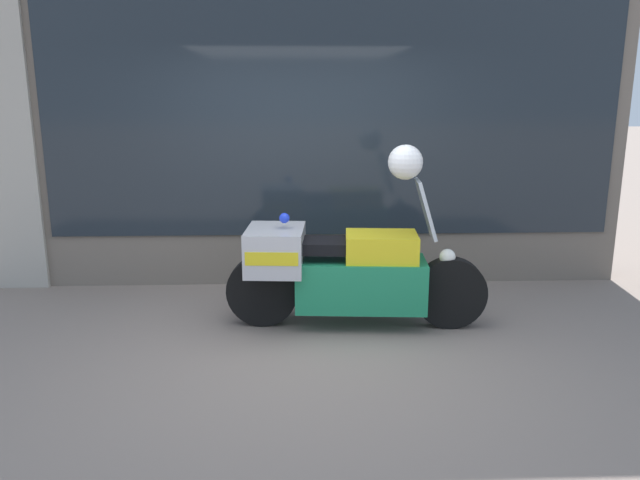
# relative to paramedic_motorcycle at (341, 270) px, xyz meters

# --- Properties ---
(ground_plane) EXTENTS (60.00, 60.00, 0.00)m
(ground_plane) POSITION_rel_paramedic_motorcycle_xyz_m (-0.36, -0.56, -0.51)
(ground_plane) COLOR gray
(shop_building) EXTENTS (6.88, 0.55, 4.17)m
(shop_building) POSITION_rel_paramedic_motorcycle_xyz_m (-0.74, 1.44, 1.58)
(shop_building) COLOR #6B6056
(shop_building) RESTS_ON ground
(window_display) EXTENTS (5.66, 0.30, 1.89)m
(window_display) POSITION_rel_paramedic_motorcycle_xyz_m (-0.05, 1.47, -0.06)
(window_display) COLOR slate
(window_display) RESTS_ON ground
(paramedic_motorcycle) EXTENTS (2.29, 0.67, 1.31)m
(paramedic_motorcycle) POSITION_rel_paramedic_motorcycle_xyz_m (0.00, 0.00, 0.00)
(paramedic_motorcycle) COLOR black
(paramedic_motorcycle) RESTS_ON ground
(white_helmet) EXTENTS (0.29, 0.29, 0.29)m
(white_helmet) POSITION_rel_paramedic_motorcycle_xyz_m (0.53, -0.04, 0.95)
(white_helmet) COLOR white
(white_helmet) RESTS_ON paramedic_motorcycle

